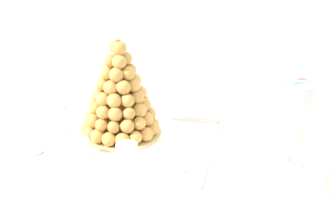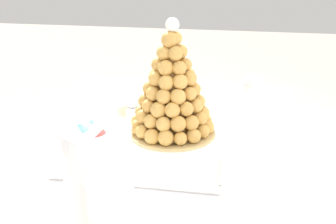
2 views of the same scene
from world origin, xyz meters
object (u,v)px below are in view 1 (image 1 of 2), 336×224
Objects in this scene: dessert_cup_mid_left at (78,150)px; macaron_goblet at (291,110)px; serving_tray at (120,141)px; croquembouche at (119,95)px; creme_brulee_ramekin at (51,130)px; dessert_cup_centre at (127,155)px; dessert_cup_mid_right at (178,159)px; wine_glass at (97,77)px; dessert_cup_left at (33,144)px.

macaron_goblet is (0.55, 0.14, 0.12)m from dessert_cup_mid_left.
croquembouche reaches higher than serving_tray.
macaron_goblet is at bearing 1.28° from creme_brulee_ramekin.
dessert_cup_mid_left is 0.58m from macaron_goblet.
croquembouche is (-0.01, 0.04, 0.13)m from serving_tray.
creme_brulee_ramekin is 0.71m from macaron_goblet.
dessert_cup_centre reaches higher than creme_brulee_ramekin.
serving_tray is at bearing 3.49° from creme_brulee_ramekin.
dessert_cup_mid_right is 0.40× the size of wine_glass.
serving_tray is 5.83× the size of creme_brulee_ramekin.
dessert_cup_left is at bearing -95.45° from wine_glass.
dessert_cup_centre is at bearing -0.60° from dessert_cup_left.
dessert_cup_mid_left is 1.06× the size of dessert_cup_centre.
dessert_cup_mid_left is at bearing -117.44° from serving_tray.
dessert_cup_left is 0.11m from creme_brulee_ramekin.
dessert_cup_mid_right is 0.60× the size of creme_brulee_ramekin.
dessert_cup_mid_right is at bearing -29.56° from serving_tray.
croquembouche reaches higher than dessert_cup_mid_left.
wine_glass is (-0.18, 0.27, 0.10)m from serving_tray.
macaron_goblet reaches higher than dessert_cup_mid_right.
croquembouche is at bearing 114.68° from dessert_cup_centre.
dessert_cup_mid_right is at bearing -13.79° from creme_brulee_ramekin.
serving_tray is at bearing -179.72° from macaron_goblet.
dessert_cup_left is 0.41× the size of wine_glass.
dessert_cup_mid_right is (0.20, -0.12, 0.03)m from serving_tray.
wine_glass is at bearing 82.30° from creme_brulee_ramekin.
dessert_cup_mid_right is at bearing 3.86° from dessert_cup_mid_left.
croquembouche is 0.24m from creme_brulee_ramekin.
dessert_cup_centre reaches higher than serving_tray.
dessert_cup_mid_left is 0.43× the size of wine_glass.
dessert_cup_mid_right is at bearing -45.37° from wine_glass.
serving_tray is at bearing 62.56° from dessert_cup_mid_left.
dessert_cup_mid_left is at bearing -165.99° from macaron_goblet.
dessert_cup_mid_left is 0.42m from wine_glass.
dessert_cup_centre is at bearing -22.04° from creme_brulee_ramekin.
dessert_cup_left is 1.02× the size of dessert_cup_mid_right.
dessert_cup_centre is (0.08, -0.17, -0.10)m from croquembouche.
macaron_goblet is (0.49, -0.04, 0.02)m from croquembouche.
serving_tray is at bearing 117.75° from dessert_cup_centre.
dessert_cup_mid_left is 0.64× the size of creme_brulee_ramekin.
croquembouche is 0.21m from dessert_cup_centre.
macaron_goblet is (0.48, 0.00, 0.15)m from serving_tray.
dessert_cup_mid_right reaches higher than serving_tray.
dessert_cup_mid_right reaches higher than creme_brulee_ramekin.
croquembouche is 5.50× the size of dessert_cup_left.
wine_glass is at bearing 157.78° from macaron_goblet.
dessert_cup_mid_right is 0.43m from creme_brulee_ramekin.
croquembouche is at bearing 71.91° from dessert_cup_mid_left.
dessert_cup_centre reaches higher than dessert_cup_left.
macaron_goblet is at bearing 17.47° from dessert_cup_centre.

